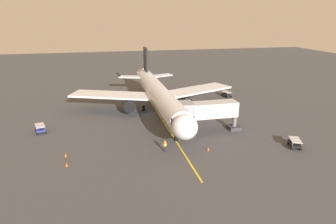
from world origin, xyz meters
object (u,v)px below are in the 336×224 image
Objects in this scene: ground_crew_marshaller at (165,146)px; baggage_cart_starboard_side at (295,143)px; baggage_cart_near_nose at (226,94)px; safety_cone_wing_port at (66,155)px; jet_bridge at (204,111)px; safety_cone_nose_right at (208,149)px; safety_cone_nose_left at (66,164)px; baggage_cart_portside at (40,129)px; airplane at (158,94)px.

ground_crew_marshaller is 19.37m from baggage_cart_starboard_side.
safety_cone_wing_port is (34.66, 24.69, -0.38)m from baggage_cart_near_nose.
safety_cone_nose_right is at bearing 76.81° from jet_bridge.
jet_bridge is 3.98× the size of baggage_cart_near_nose.
ground_crew_marshaller is 3.11× the size of safety_cone_nose_right.
baggage_cart_near_nose reaches higher than safety_cone_nose_right.
safety_cone_nose_left is 1.00× the size of safety_cone_wing_port.
jet_bridge is at bearing 57.36° from baggage_cart_near_nose.
baggage_cart_portside is at bearing -68.01° from safety_cone_nose_left.
safety_cone_nose_right is (1.64, 7.00, -3.49)m from jet_bridge.
baggage_cart_near_nose is at bearing -144.54° from safety_cone_wing_port.
airplane is 3.53× the size of jet_bridge.
baggage_cart_near_nose is at bearing -153.95° from airplane.
safety_cone_wing_port is (16.26, 15.70, -3.73)m from airplane.
baggage_cart_portside is 5.26× the size of safety_cone_nose_left.
ground_crew_marshaller is at bearing 37.32° from jet_bridge.
jet_bridge reaches higher than baggage_cart_starboard_side.
ground_crew_marshaller reaches higher than baggage_cart_near_nose.
baggage_cart_portside is 28.23m from safety_cone_nose_right.
ground_crew_marshaller is 0.60× the size of baggage_cart_near_nose.
ground_crew_marshaller is 3.11× the size of safety_cone_nose_left.
airplane is 24.73m from safety_cone_nose_left.
baggage_cart_near_nose is (-18.40, -9.00, -3.35)m from airplane.
safety_cone_wing_port is at bearing 43.99° from airplane.
baggage_cart_near_nose is 0.98× the size of baggage_cart_starboard_side.
airplane is at bearing 26.05° from baggage_cart_near_nose.
airplane is at bearing -50.10° from baggage_cart_starboard_side.
baggage_cart_starboard_side is (-11.29, 8.76, -3.11)m from jet_bridge.
airplane is 26.29m from baggage_cart_starboard_side.
airplane is 17.71m from ground_crew_marshaller.
safety_cone_wing_port is (20.05, -2.56, 0.00)m from safety_cone_nose_right.
safety_cone_nose_right is at bearing -7.72° from baggage_cart_starboard_side.
baggage_cart_portside is (21.26, 5.25, -3.35)m from airplane.
safety_cone_nose_right is at bearing 101.73° from airplane.
safety_cone_nose_left is 1.00× the size of safety_cone_nose_right.
baggage_cart_near_nose reaches higher than safety_cone_nose_left.
baggage_cart_near_nose is 42.14m from baggage_cart_portside.
safety_cone_nose_right is (14.61, 27.25, -0.38)m from baggage_cart_near_nose.
ground_crew_marshaller is at bearing 147.45° from baggage_cart_portside.
jet_bridge reaches higher than baggage_cart_near_nose.
baggage_cart_portside and baggage_cart_starboard_side have the same top height.
airplane is 73.13× the size of safety_cone_nose_left.
safety_cone_nose_right and safety_cone_wing_port have the same top height.
safety_cone_nose_left is (15.87, 18.60, -3.73)m from airplane.
safety_cone_nose_left is at bearing 97.78° from safety_cone_wing_port.
baggage_cart_portside is 5.26× the size of safety_cone_nose_right.
baggage_cart_portside is 5.26× the size of safety_cone_wing_port.
safety_cone_nose_right is at bearing 172.74° from safety_cone_wing_port.
safety_cone_wing_port is at bearing -6.44° from ground_crew_marshaller.
airplane is 14.05× the size of baggage_cart_near_nose.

